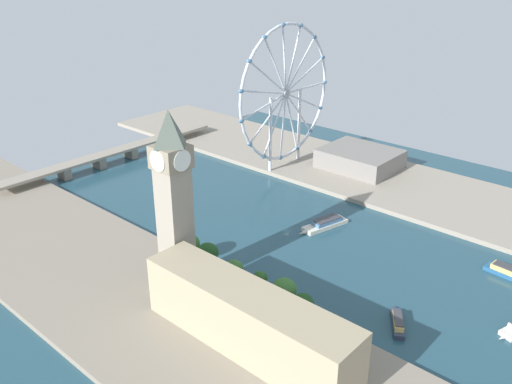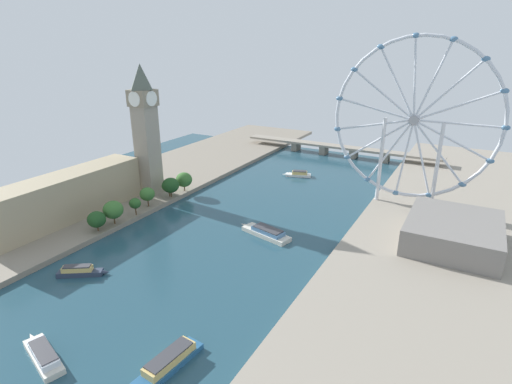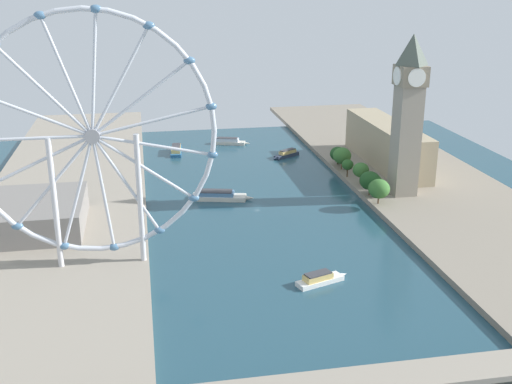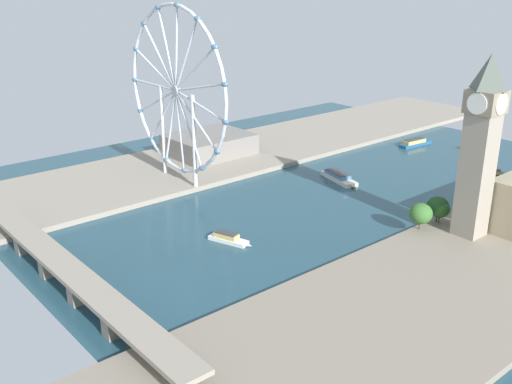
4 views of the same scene
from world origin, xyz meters
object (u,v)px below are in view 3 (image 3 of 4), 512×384
at_px(clock_tower, 408,114).
at_px(ferris_wheel, 92,138).
at_px(tour_boat_3, 320,279).
at_px(tour_boat_1, 176,150).
at_px(tour_boat_0, 219,196).
at_px(tour_boat_4, 286,154).
at_px(parliament_block, 387,144).
at_px(riverside_hall, 36,214).
at_px(tour_boat_2, 229,141).

height_order(clock_tower, ferris_wheel, ferris_wheel).
distance_m(ferris_wheel, tour_boat_3, 109.78).
bearing_deg(tour_boat_1, tour_boat_0, -165.01).
distance_m(tour_boat_0, tour_boat_4, 99.46).
bearing_deg(clock_tower, parliament_block, -102.61).
xyz_separation_m(parliament_block, riverside_hall, (211.22, 75.95, -6.63)).
bearing_deg(tour_boat_4, tour_boat_1, -52.20).
bearing_deg(tour_boat_0, riverside_hall, -146.32).
height_order(ferris_wheel, riverside_hall, ferris_wheel).
distance_m(tour_boat_0, tour_boat_2, 126.41).
distance_m(riverside_hall, tour_boat_0, 101.04).
relative_size(clock_tower, tour_boat_3, 3.67).
height_order(riverside_hall, tour_boat_0, riverside_hall).
distance_m(tour_boat_2, tour_boat_4, 55.77).
bearing_deg(tour_boat_0, ferris_wheel, -113.00).
xyz_separation_m(parliament_block, tour_boat_4, (58.31, -38.93, -14.55)).
bearing_deg(tour_boat_0, parliament_block, 33.55).
height_order(tour_boat_0, tour_boat_2, tour_boat_0).
bearing_deg(parliament_block, riverside_hall, 19.78).
bearing_deg(riverside_hall, tour_boat_1, -118.71).
distance_m(riverside_hall, tour_boat_3, 145.23).
bearing_deg(riverside_hall, tour_boat_2, -126.69).
relative_size(clock_tower, tour_boat_2, 3.12).
distance_m(ferris_wheel, tour_boat_0, 116.64).
relative_size(tour_boat_0, tour_boat_2, 1.27).
relative_size(riverside_hall, tour_boat_2, 1.93).
bearing_deg(ferris_wheel, clock_tower, -158.66).
bearing_deg(tour_boat_4, parliament_block, 112.93).
relative_size(riverside_hall, tour_boat_1, 1.59).
height_order(clock_tower, tour_boat_3, clock_tower).
xyz_separation_m(clock_tower, ferris_wheel, (164.34, 64.21, 9.34)).
relative_size(ferris_wheel, tour_boat_4, 4.81).
bearing_deg(tour_boat_0, clock_tower, 4.27).
bearing_deg(parliament_block, tour_boat_3, 59.98).
bearing_deg(tour_boat_4, riverside_hall, 3.58).
distance_m(clock_tower, tour_boat_4, 117.85).
bearing_deg(clock_tower, tour_boat_3, 51.33).
bearing_deg(tour_boat_0, tour_boat_2, 93.19).
height_order(ferris_wheel, tour_boat_2, ferris_wheel).
height_order(parliament_block, ferris_wheel, ferris_wheel).
bearing_deg(tour_boat_0, tour_boat_3, -62.14).
xyz_separation_m(clock_tower, parliament_block, (-13.23, -59.14, -32.77)).
bearing_deg(tour_boat_4, tour_boat_3, 47.71).
bearing_deg(riverside_hall, clock_tower, -175.15).
bearing_deg(tour_boat_4, tour_boat_0, 20.87).
height_order(clock_tower, parliament_block, clock_tower).
bearing_deg(tour_boat_1, tour_boat_4, -103.27).
relative_size(ferris_wheel, tour_boat_3, 4.42).
distance_m(tour_boat_0, tour_boat_1, 108.03).
distance_m(parliament_block, tour_boat_4, 71.61).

